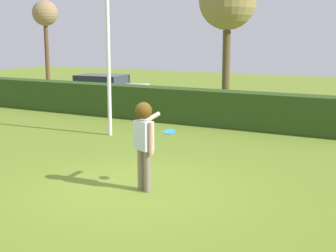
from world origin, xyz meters
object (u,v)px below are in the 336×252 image
object	(u,v)px
lamppost	(107,16)
bare_elm_tree	(45,16)
parked_car_silver	(102,87)
frisbee	(169,132)
birch_tree	(228,2)
person	(144,135)

from	to	relation	value
lamppost	bare_elm_tree	size ratio (longest dim) A/B	1.30
bare_elm_tree	parked_car_silver	bearing A→B (deg)	-26.16
frisbee	bare_elm_tree	distance (m)	20.22
birch_tree	bare_elm_tree	bearing A→B (deg)	176.37
parked_car_silver	birch_tree	world-z (taller)	birch_tree
person	lamppost	bearing A→B (deg)	132.23
frisbee	lamppost	distance (m)	6.09
person	birch_tree	world-z (taller)	birch_tree
frisbee	parked_car_silver	distance (m)	13.55
parked_car_silver	birch_tree	bearing A→B (deg)	22.74
frisbee	person	bearing A→B (deg)	-129.76
parked_car_silver	bare_elm_tree	xyz separation A→B (m)	(-6.08, 2.99, 3.51)
parked_car_silver	birch_tree	xyz separation A→B (m)	(5.39, 2.26, 3.85)
parked_car_silver	lamppost	bearing A→B (deg)	-52.04
lamppost	parked_car_silver	bearing A→B (deg)	127.96
lamppost	person	bearing A→B (deg)	-47.77
person	parked_car_silver	distance (m)	13.64
frisbee	bare_elm_tree	size ratio (longest dim) A/B	0.05
lamppost	birch_tree	distance (m)	8.65
person	birch_tree	bearing A→B (deg)	104.59
person	birch_tree	size ratio (longest dim) A/B	0.30
birch_tree	person	bearing A→B (deg)	-75.41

